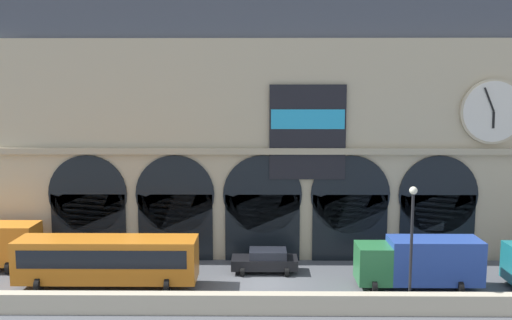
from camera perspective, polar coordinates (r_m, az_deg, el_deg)
ground_plane at (r=35.29m, az=0.69°, el=-12.78°), size 200.00×200.00×0.00m
quay_parapet_wall at (r=30.86m, az=0.71°, el=-14.67°), size 90.00×0.70×1.13m
station_building at (r=41.20m, az=0.72°, el=3.52°), size 38.38×6.34×19.26m
bus_midwest at (r=35.41m, az=-15.19°, el=-9.93°), size 11.00×3.25×3.10m
car_center at (r=37.24m, az=0.99°, el=-10.39°), size 4.40×2.22×1.55m
box_truck_mideast at (r=35.56m, az=16.63°, el=-10.05°), size 7.50×2.91×3.12m
street_lamp_quayside at (r=31.52m, az=15.88°, el=-7.13°), size 0.44×0.44×6.90m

